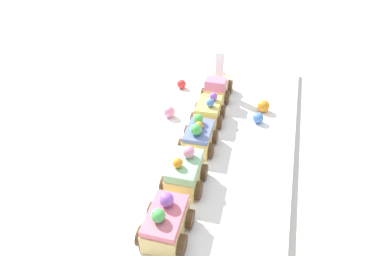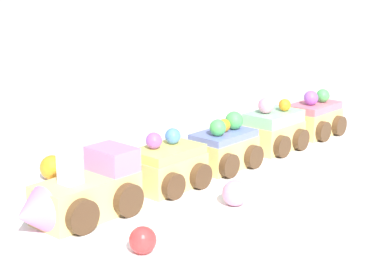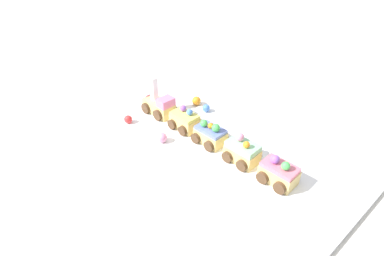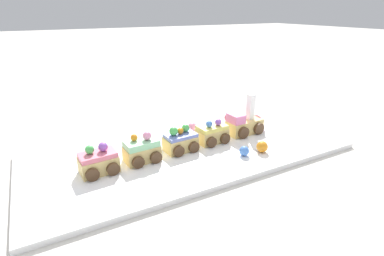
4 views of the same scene
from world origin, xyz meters
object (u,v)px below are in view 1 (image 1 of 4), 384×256
(cake_car_lemon, at_px, (208,112))
(cake_car_strawberry, at_px, (166,223))
(cake_train_locomotive, at_px, (218,85))
(gumball_orange, at_px, (263,106))
(cake_car_blueberry, at_px, (198,137))
(gumball_pink, at_px, (169,112))
(cake_car_mint, at_px, (185,173))
(gumball_red, at_px, (181,84))
(gumball_blue, at_px, (258,118))

(cake_car_lemon, relative_size, cake_car_strawberry, 1.00)
(cake_train_locomotive, bearing_deg, gumball_orange, -114.03)
(cake_car_blueberry, bearing_deg, gumball_pink, 44.37)
(cake_car_mint, distance_m, gumball_orange, 0.29)
(cake_car_blueberry, distance_m, gumball_red, 0.25)
(cake_car_mint, relative_size, gumball_orange, 2.91)
(cake_train_locomotive, height_order, gumball_orange, cake_train_locomotive)
(cake_car_mint, distance_m, gumball_red, 0.34)
(gumball_red, height_order, gumball_blue, same)
(cake_car_strawberry, bearing_deg, cake_train_locomotive, -0.03)
(cake_car_blueberry, bearing_deg, gumball_blue, -43.11)
(cake_car_lemon, bearing_deg, cake_car_mint, 179.94)
(cake_car_strawberry, height_order, gumball_pink, cake_car_strawberry)
(gumball_red, relative_size, gumball_orange, 0.84)
(cake_car_lemon, bearing_deg, gumball_red, 36.67)
(gumball_pink, height_order, gumball_orange, gumball_orange)
(cake_train_locomotive, distance_m, cake_car_mint, 0.31)
(cake_car_mint, xyz_separation_m, gumball_blue, (0.22, -0.09, -0.01))
(gumball_blue, bearing_deg, gumball_pink, 100.93)
(cake_car_blueberry, xyz_separation_m, cake_car_mint, (-0.10, -0.01, 0.00))
(gumball_pink, bearing_deg, gumball_blue, -79.07)
(gumball_red, height_order, gumball_orange, gumball_orange)
(cake_car_mint, height_order, gumball_blue, cake_car_mint)
(cake_train_locomotive, xyz_separation_m, cake_car_lemon, (-0.12, -0.01, -0.00))
(gumball_orange, xyz_separation_m, gumball_blue, (-0.05, 0.01, -0.00))
(gumball_orange, relative_size, gumball_blue, 1.18)
(gumball_red, bearing_deg, gumball_blue, -115.33)
(cake_car_strawberry, distance_m, gumball_orange, 0.38)
(cake_car_lemon, relative_size, cake_car_mint, 1.00)
(cake_car_strawberry, xyz_separation_m, gumball_blue, (0.32, -0.09, -0.01))
(cake_car_lemon, distance_m, gumball_blue, 0.11)
(gumball_pink, xyz_separation_m, gumball_orange, (0.09, -0.20, 0.00))
(cake_car_blueberry, bearing_deg, gumball_orange, -35.22)
(cake_car_lemon, xyz_separation_m, gumball_red, (0.12, 0.11, -0.01))
(cake_car_blueberry, distance_m, cake_car_strawberry, 0.20)
(cake_car_blueberry, bearing_deg, cake_car_lemon, -0.23)
(cake_train_locomotive, relative_size, gumball_red, 5.55)
(cake_train_locomotive, distance_m, gumball_red, 0.10)
(gumball_blue, bearing_deg, cake_car_blueberry, 140.53)
(cake_car_blueberry, xyz_separation_m, gumball_red, (0.22, 0.11, -0.01))
(cake_car_strawberry, bearing_deg, cake_car_blueberry, -0.03)
(cake_car_mint, height_order, cake_car_strawberry, cake_car_mint)
(cake_train_locomotive, distance_m, gumball_orange, 0.13)
(cake_car_lemon, height_order, cake_car_mint, cake_car_mint)
(gumball_pink, bearing_deg, cake_train_locomotive, -31.14)
(cake_car_mint, height_order, gumball_orange, cake_car_mint)
(gumball_blue, bearing_deg, gumball_red, 64.67)
(cake_train_locomotive, height_order, gumball_pink, cake_train_locomotive)
(cake_train_locomotive, height_order, cake_car_blueberry, cake_train_locomotive)
(cake_car_lemon, height_order, gumball_orange, cake_car_lemon)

